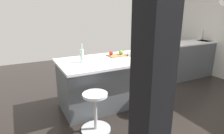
# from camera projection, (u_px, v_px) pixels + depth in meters

# --- Properties ---
(ground_plane) EXTENTS (7.70, 7.70, 0.00)m
(ground_plane) POSITION_uv_depth(u_px,v_px,m) (122.00, 98.00, 3.92)
(ground_plane) COLOR black
(interior_partition_left) EXTENTS (0.15, 5.69, 2.77)m
(interior_partition_left) POSITION_uv_depth(u_px,v_px,m) (224.00, 24.00, 4.83)
(interior_partition_left) COLOR beige
(interior_partition_left) RESTS_ON ground_plane
(sink_cabinet) EXTENTS (2.16, 0.60, 1.21)m
(sink_cabinet) POSITION_uv_depth(u_px,v_px,m) (198.00, 58.00, 5.26)
(sink_cabinet) COLOR #4C5156
(sink_cabinet) RESTS_ON ground_plane
(oven_range) EXTENTS (0.60, 0.61, 0.90)m
(oven_range) POSITION_uv_depth(u_px,v_px,m) (162.00, 49.00, 6.48)
(oven_range) COLOR #38383D
(oven_range) RESTS_ON ground_plane
(kitchen_island) EXTENTS (1.85, 1.04, 0.88)m
(kitchen_island) POSITION_uv_depth(u_px,v_px,m) (110.00, 81.00, 3.58)
(kitchen_island) COLOR #4C5156
(kitchen_island) RESTS_ON ground_plane
(stool_by_window) EXTENTS (0.44, 0.44, 0.60)m
(stool_by_window) POSITION_uv_depth(u_px,v_px,m) (158.00, 97.00, 3.30)
(stool_by_window) COLOR #B7B7BC
(stool_by_window) RESTS_ON ground_plane
(stool_middle) EXTENTS (0.44, 0.44, 0.60)m
(stool_middle) POSITION_uv_depth(u_px,v_px,m) (95.00, 113.00, 2.78)
(stool_middle) COLOR #B7B7BC
(stool_middle) RESTS_ON ground_plane
(cutting_board) EXTENTS (0.36, 0.24, 0.02)m
(cutting_board) POSITION_uv_depth(u_px,v_px,m) (117.00, 55.00, 3.67)
(cutting_board) COLOR olive
(cutting_board) RESTS_ON kitchen_island
(apple_green) EXTENTS (0.08, 0.08, 0.08)m
(apple_green) POSITION_uv_depth(u_px,v_px,m) (121.00, 52.00, 3.69)
(apple_green) COLOR #609E2D
(apple_green) RESTS_ON cutting_board
(apple_red) EXTENTS (0.07, 0.07, 0.07)m
(apple_red) POSITION_uv_depth(u_px,v_px,m) (111.00, 53.00, 3.64)
(apple_red) COLOR red
(apple_red) RESTS_ON cutting_board
(water_bottle) EXTENTS (0.06, 0.06, 0.31)m
(water_bottle) POSITION_uv_depth(u_px,v_px,m) (82.00, 55.00, 3.19)
(water_bottle) COLOR silver
(water_bottle) RESTS_ON kitchen_island
(fruit_bowl) EXTENTS (0.20, 0.20, 0.07)m
(fruit_bowl) POSITION_uv_depth(u_px,v_px,m) (132.00, 54.00, 3.69)
(fruit_bowl) COLOR silver
(fruit_bowl) RESTS_ON kitchen_island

